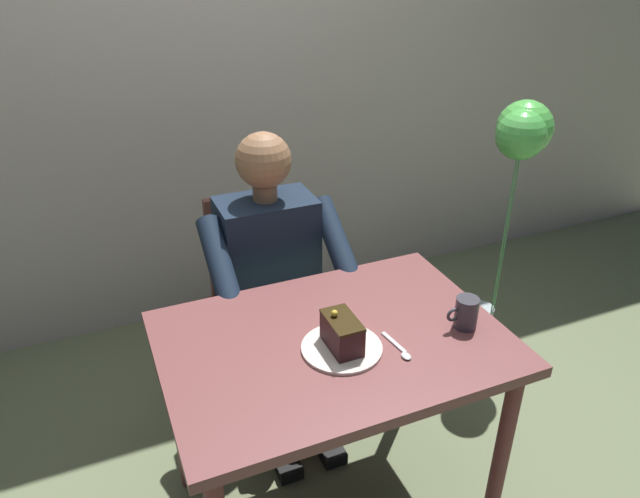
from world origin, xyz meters
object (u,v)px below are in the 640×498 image
at_px(seated_person, 276,285).
at_px(balloon_display, 516,162).
at_px(cake_slice, 341,333).
at_px(dessert_spoon, 400,350).
at_px(dining_table, 333,363).
at_px(coffee_cup, 466,312).
at_px(chair, 263,292).

relative_size(seated_person, balloon_display, 0.98).
height_order(cake_slice, balloon_display, balloon_display).
xyz_separation_m(seated_person, cake_slice, (0.00, 0.60, 0.18)).
height_order(seated_person, dessert_spoon, seated_person).
relative_size(dining_table, cake_slice, 7.19).
bearing_deg(cake_slice, dessert_spoon, 154.85).
bearing_deg(dining_table, coffee_cup, 165.34).
height_order(coffee_cup, balloon_display, balloon_display).
bearing_deg(coffee_cup, balloon_display, -136.76).
relative_size(seated_person, coffee_cup, 11.32).
bearing_deg(chair, coffee_cup, 115.64).
xyz_separation_m(chair, coffee_cup, (-0.39, 0.81, 0.31)).
distance_m(dessert_spoon, balloon_display, 1.15).
xyz_separation_m(seated_person, balloon_display, (-1.07, 0.00, 0.34)).
relative_size(cake_slice, balloon_display, 0.12).
height_order(seated_person, cake_slice, seated_person).
distance_m(chair, cake_slice, 0.83).
bearing_deg(balloon_display, chair, -9.50).
height_order(seated_person, balloon_display, balloon_display).
height_order(chair, balloon_display, balloon_display).
relative_size(chair, coffee_cup, 8.39).
height_order(chair, coffee_cup, chair).
bearing_deg(seated_person, cake_slice, 89.72).
distance_m(dining_table, coffee_cup, 0.43).
bearing_deg(dessert_spoon, chair, -79.77).
height_order(chair, dessert_spoon, chair).
xyz_separation_m(chair, cake_slice, (0.00, 0.77, 0.32)).
distance_m(coffee_cup, dessert_spoon, 0.24).
bearing_deg(dining_table, cake_slice, 87.12).
bearing_deg(dessert_spoon, dining_table, -40.76).
xyz_separation_m(chair, dessert_spoon, (-0.15, 0.84, 0.26)).
xyz_separation_m(chair, balloon_display, (-1.07, 0.18, 0.48)).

